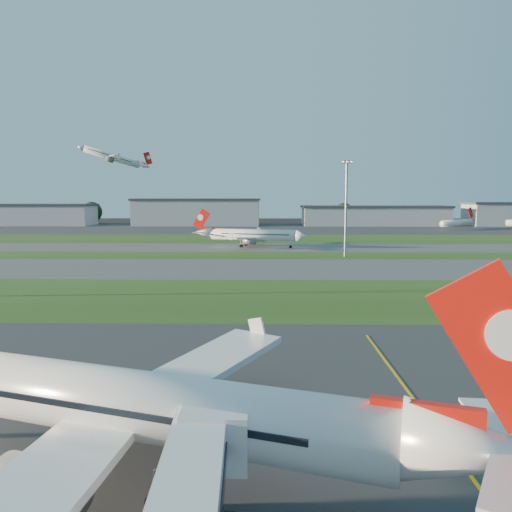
{
  "coord_description": "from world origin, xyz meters",
  "views": [
    {
      "loc": [
        -7.01,
        -26.88,
        16.15
      ],
      "look_at": [
        -8.26,
        50.01,
        7.0
      ],
      "focal_mm": 35.0,
      "sensor_mm": 36.0,
      "label": 1
    }
  ],
  "objects_px": {
    "airliner_taxiing": "(252,235)",
    "mini_jet_near": "(457,223)",
    "airliner_parked": "(129,406)",
    "light_mast_centre": "(346,202)"
  },
  "relations": [
    {
      "from": "airliner_taxiing",
      "to": "mini_jet_near",
      "type": "relative_size",
      "value": 1.49
    },
    {
      "from": "airliner_parked",
      "to": "airliner_taxiing",
      "type": "bearing_deg",
      "value": 106.17
    },
    {
      "from": "airliner_taxiing",
      "to": "mini_jet_near",
      "type": "distance_m",
      "value": 133.96
    },
    {
      "from": "airliner_parked",
      "to": "light_mast_centre",
      "type": "distance_m",
      "value": 112.1
    },
    {
      "from": "mini_jet_near",
      "to": "airliner_parked",
      "type": "bearing_deg",
      "value": -154.55
    },
    {
      "from": "mini_jet_near",
      "to": "light_mast_centre",
      "type": "distance_m",
      "value": 137.11
    },
    {
      "from": "airliner_parked",
      "to": "mini_jet_near",
      "type": "height_order",
      "value": "airliner_parked"
    },
    {
      "from": "light_mast_centre",
      "to": "airliner_taxiing",
      "type": "bearing_deg",
      "value": 135.36
    },
    {
      "from": "airliner_parked",
      "to": "mini_jet_near",
      "type": "xyz_separation_m",
      "value": [
        103.75,
        222.42,
        -0.93
      ]
    },
    {
      "from": "light_mast_centre",
      "to": "mini_jet_near",
      "type": "bearing_deg",
      "value": 57.21
    }
  ]
}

